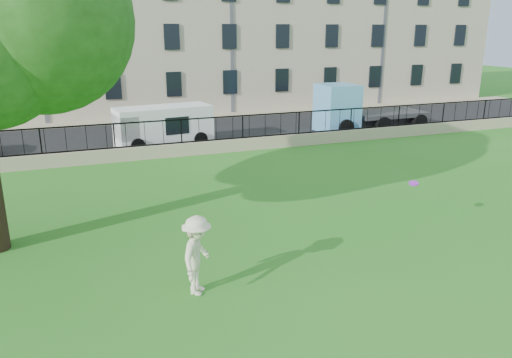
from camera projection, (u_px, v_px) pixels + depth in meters
name	position (u px, v px, depth m)	size (l,w,h in m)	color
ground	(290.00, 264.00, 12.55)	(120.00, 120.00, 0.00)	#25751C
retaining_wall	(182.00, 149.00, 23.20)	(50.00, 0.40, 0.60)	tan
iron_railing	(181.00, 131.00, 22.95)	(50.00, 0.05, 1.13)	black
street	(163.00, 136.00, 27.49)	(60.00, 9.00, 0.01)	black
sidewalk	(148.00, 120.00, 32.12)	(60.00, 1.40, 0.12)	tan
building_row	(129.00, 11.00, 35.22)	(56.40, 10.40, 13.80)	#B7B191
man	(197.00, 255.00, 10.93)	(1.17, 0.67, 1.81)	beige
frisbee	(414.00, 183.00, 13.92)	(0.27, 0.27, 0.03)	purple
white_van	(164.00, 126.00, 25.05)	(4.72, 1.84, 1.98)	white
blue_truck	(371.00, 106.00, 29.07)	(6.43, 2.28, 2.70)	#5FAADF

